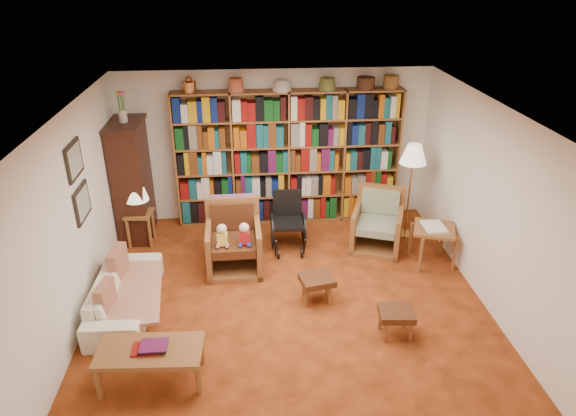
{
  "coord_description": "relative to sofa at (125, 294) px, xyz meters",
  "views": [
    {
      "loc": [
        -0.47,
        -5.5,
        3.98
      ],
      "look_at": [
        0.05,
        0.6,
        1.04
      ],
      "focal_mm": 32.0,
      "sensor_mm": 36.0,
      "label": 1
    }
  ],
  "objects": [
    {
      "name": "bookshelf",
      "position": [
        2.25,
        2.38,
        0.93
      ],
      "size": [
        3.6,
        0.3,
        2.42
      ],
      "color": "#93592D",
      "rests_on": "floor"
    },
    {
      "name": "wheelchair",
      "position": [
        2.17,
        1.45,
        0.16
      ],
      "size": [
        0.51,
        0.72,
        0.89
      ],
      "color": "black",
      "rests_on": "floor"
    },
    {
      "name": "cushion_right",
      "position": [
        -0.13,
        -0.35,
        0.21
      ],
      "size": [
        0.17,
        0.38,
        0.36
      ],
      "primitive_type": "cube",
      "rotation": [
        0.0,
        0.0,
        -0.17
      ],
      "color": "maroon",
      "rests_on": "sofa"
    },
    {
      "name": "cushion_left",
      "position": [
        -0.13,
        0.35,
        0.21
      ],
      "size": [
        0.19,
        0.43,
        0.42
      ],
      "primitive_type": "cube",
      "rotation": [
        0.0,
        0.0,
        -0.14
      ],
      "color": "maroon",
      "rests_on": "sofa"
    },
    {
      "name": "framed_pictures",
      "position": [
        -0.43,
        0.35,
        1.38
      ],
      "size": [
        0.03,
        0.52,
        0.97
      ],
      "color": "black",
      "rests_on": "wall_left"
    },
    {
      "name": "coffee_table",
      "position": [
        0.52,
        -1.26,
        0.12
      ],
      "size": [
        1.1,
        0.59,
        0.47
      ],
      "color": "#93592D",
      "rests_on": "floor"
    },
    {
      "name": "armchair_sage",
      "position": [
        3.51,
        1.38,
        0.1
      ],
      "size": [
        0.98,
        0.98,
        0.91
      ],
      "color": "#93592D",
      "rests_on": "floor"
    },
    {
      "name": "wall_front",
      "position": [
        2.05,
        -2.45,
        1.01
      ],
      "size": [
        5.0,
        0.0,
        5.0
      ],
      "primitive_type": "plane",
      "rotation": [
        -1.57,
        0.0,
        0.0
      ],
      "color": "white",
      "rests_on": "floor"
    },
    {
      "name": "floor_lamp",
      "position": [
        4.07,
        1.64,
        1.08
      ],
      "size": [
        0.41,
        0.41,
        1.53
      ],
      "color": "#BC863C",
      "rests_on": "floor"
    },
    {
      "name": "sofa",
      "position": [
        0.0,
        0.0,
        0.0
      ],
      "size": [
        1.69,
        0.7,
        0.49
      ],
      "primitive_type": "imported",
      "rotation": [
        0.0,
        0.0,
        1.54
      ],
      "color": "white",
      "rests_on": "floor"
    },
    {
      "name": "footstool_b",
      "position": [
        3.24,
        -0.75,
        0.04
      ],
      "size": [
        0.43,
        0.38,
        0.34
      ],
      "color": "#542D16",
      "rests_on": "floor"
    },
    {
      "name": "wall_right",
      "position": [
        4.55,
        0.05,
        1.01
      ],
      "size": [
        0.0,
        5.0,
        5.0
      ],
      "primitive_type": "plane",
      "rotation": [
        1.57,
        0.0,
        -1.57
      ],
      "color": "white",
      "rests_on": "floor"
    },
    {
      "name": "armchair_leather",
      "position": [
        1.35,
        0.97,
        0.15
      ],
      "size": [
        0.79,
        0.84,
        0.98
      ],
      "color": "#93592D",
      "rests_on": "floor"
    },
    {
      "name": "ceiling",
      "position": [
        2.05,
        0.05,
        2.26
      ],
      "size": [
        5.0,
        5.0,
        0.0
      ],
      "primitive_type": "plane",
      "rotation": [
        3.14,
        0.0,
        0.0
      ],
      "color": "white",
      "rests_on": "wall_back"
    },
    {
      "name": "side_table_papers",
      "position": [
        4.2,
        0.79,
        0.24
      ],
      "size": [
        0.72,
        0.72,
        0.6
      ],
      "color": "#93592D",
      "rests_on": "floor"
    },
    {
      "name": "table_lamp",
      "position": [
        -0.1,
        1.73,
        0.62
      ],
      "size": [
        0.36,
        0.36,
        0.49
      ],
      "color": "#BC863C",
      "rests_on": "side_table_lamp"
    },
    {
      "name": "wall_left",
      "position": [
        -0.45,
        0.05,
        1.01
      ],
      "size": [
        0.0,
        5.0,
        5.0
      ],
      "primitive_type": "plane",
      "rotation": [
        1.57,
        0.0,
        1.57
      ],
      "color": "white",
      "rests_on": "floor"
    },
    {
      "name": "floor",
      "position": [
        2.05,
        0.05,
        -0.24
      ],
      "size": [
        5.0,
        5.0,
        0.0
      ],
      "primitive_type": "plane",
      "color": "#AC481A",
      "rests_on": "ground"
    },
    {
      "name": "wall_back",
      "position": [
        2.05,
        2.55,
        1.01
      ],
      "size": [
        5.0,
        0.0,
        5.0
      ],
      "primitive_type": "plane",
      "rotation": [
        1.57,
        0.0,
        0.0
      ],
      "color": "white",
      "rests_on": "floor"
    },
    {
      "name": "footstool_a",
      "position": [
        2.42,
        0.0,
        0.04
      ],
      "size": [
        0.48,
        0.43,
        0.35
      ],
      "color": "#542D16",
      "rests_on": "floor"
    },
    {
      "name": "sofa_throw",
      "position": [
        0.05,
        0.0,
        0.06
      ],
      "size": [
        0.94,
        1.55,
        0.04
      ],
      "primitive_type": "cube",
      "rotation": [
        0.0,
        0.0,
        0.11
      ],
      "color": "beige",
      "rests_on": "sofa"
    },
    {
      "name": "side_table_lamp",
      "position": [
        -0.1,
        1.73,
        0.15
      ],
      "size": [
        0.43,
        0.43,
        0.53
      ],
      "color": "#93592D",
      "rests_on": "floor"
    },
    {
      "name": "curio_cabinet",
      "position": [
        -0.2,
        2.05,
        0.71
      ],
      "size": [
        0.5,
        0.95,
        2.4
      ],
      "color": "#3C1C10",
      "rests_on": "floor"
    }
  ]
}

